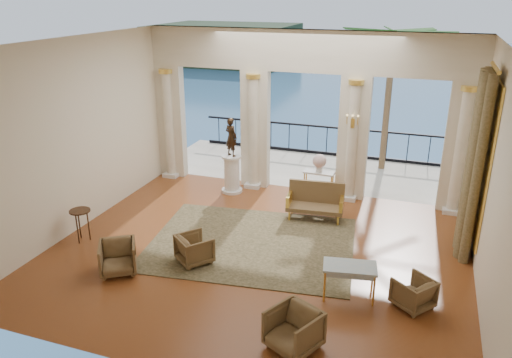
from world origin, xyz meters
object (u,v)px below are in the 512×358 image
at_px(armchair_d, 195,248).
at_px(console_table, 319,176).
at_px(armchair_a, 118,256).
at_px(armchair_c, 413,291).
at_px(pedestal, 232,174).
at_px(game_table, 350,269).
at_px(statue, 231,137).
at_px(armchair_b, 294,328).
at_px(settee, 316,201).
at_px(side_table, 80,215).

height_order(armchair_d, console_table, console_table).
bearing_deg(console_table, armchair_a, -117.99).
height_order(armchair_c, armchair_d, armchair_d).
distance_m(pedestal, console_table, 2.47).
distance_m(game_table, console_table, 4.74).
xyz_separation_m(game_table, statue, (-4.04, 4.17, 1.03)).
distance_m(statue, console_table, 2.66).
bearing_deg(armchair_c, armchair_b, -5.52).
bearing_deg(pedestal, game_table, -45.87).
relative_size(settee, pedestal, 1.34).
height_order(console_table, side_table, console_table).
xyz_separation_m(armchair_d, settee, (1.92, 3.01, 0.12)).
relative_size(settee, statue, 1.35).
relative_size(armchair_a, armchair_c, 1.15).
bearing_deg(console_table, pedestal, -170.47).
bearing_deg(armchair_b, side_table, -172.75).
distance_m(armchair_c, game_table, 1.20).
distance_m(settee, pedestal, 2.82).
relative_size(armchair_c, console_table, 0.75).
bearing_deg(game_table, statue, 124.07).
height_order(pedestal, side_table, pedestal).
bearing_deg(armchair_b, armchair_c, 72.61).
relative_size(armchair_a, statue, 0.68).
bearing_deg(game_table, armchair_d, 166.20).
relative_size(armchair_c, statue, 0.59).
xyz_separation_m(armchair_b, game_table, (0.60, 1.74, 0.22)).
relative_size(console_table, side_table, 1.11).
height_order(game_table, console_table, console_table).
bearing_deg(armchair_a, side_table, 117.45).
height_order(armchair_a, armchair_b, armchair_b).
bearing_deg(settee, armchair_d, -128.45).
bearing_deg(armchair_c, console_table, -109.27).
height_order(armchair_a, armchair_c, armchair_a).
height_order(armchair_d, pedestal, pedestal).
height_order(game_table, pedestal, pedestal).
height_order(armchair_a, side_table, side_table).
bearing_deg(armchair_a, game_table, -24.19).
relative_size(armchair_d, side_table, 0.90).
xyz_separation_m(pedestal, side_table, (-2.15, -3.92, 0.13)).
xyz_separation_m(armchair_c, game_table, (-1.16, -0.08, 0.28)).
xyz_separation_m(armchair_c, console_table, (-2.75, 4.39, 0.34)).
relative_size(settee, side_table, 1.91).
relative_size(statue, side_table, 1.42).
xyz_separation_m(armchair_b, settee, (-0.78, 4.97, 0.08)).
bearing_deg(statue, armchair_c, 165.17).
xyz_separation_m(settee, pedestal, (-2.65, 0.94, 0.06)).
height_order(armchair_b, armchair_d, armchair_b).
xyz_separation_m(armchair_c, settee, (-2.55, 3.15, 0.14)).
xyz_separation_m(settee, side_table, (-4.80, -2.99, 0.20)).
bearing_deg(side_table, settee, 31.87).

